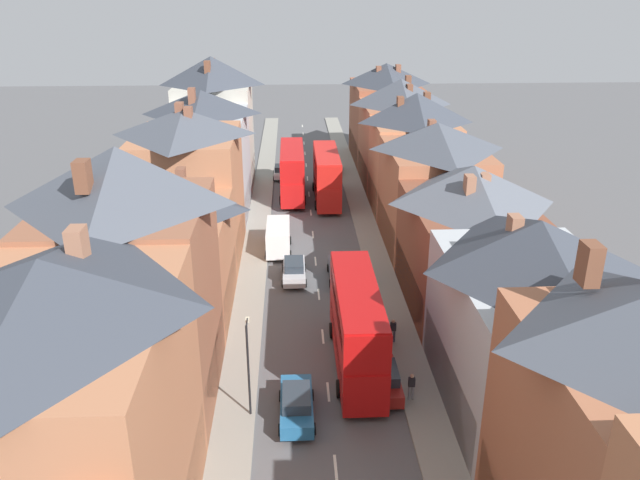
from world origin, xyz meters
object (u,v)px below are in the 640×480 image
(car_parked_left_a, at_px, (281,172))
(car_parked_left_b, at_px, (294,270))
(double_decker_bus_lead, at_px, (356,325))
(street_lamp, at_px, (248,362))
(pedestrian_near_right, at_px, (411,385))
(pedestrian_mid_left, at_px, (393,330))
(car_parked_right_a, at_px, (332,166))
(car_mid_black, at_px, (297,404))
(delivery_van, at_px, (278,237))
(car_near_blue, at_px, (384,379))
(double_decker_bus_mid_street, at_px, (292,171))
(double_decker_bus_far_approaching, at_px, (327,175))
(car_near_silver, at_px, (340,269))

(car_parked_left_a, bearing_deg, car_parked_left_b, -87.31)
(double_decker_bus_lead, bearing_deg, street_lamp, -144.34)
(pedestrian_near_right, bearing_deg, pedestrian_mid_left, 90.77)
(double_decker_bus_lead, height_order, pedestrian_mid_left, double_decker_bus_lead)
(car_parked_right_a, distance_m, pedestrian_mid_left, 39.56)
(car_mid_black, relative_size, delivery_van, 0.88)
(double_decker_bus_lead, xyz_separation_m, car_parked_left_b, (-3.59, 12.06, -1.98))
(pedestrian_near_right, distance_m, pedestrian_mid_left, 5.95)
(car_near_blue, height_order, car_parked_right_a, car_near_blue)
(car_near_blue, relative_size, pedestrian_mid_left, 2.64)
(car_parked_left_a, height_order, street_lamp, street_lamp)
(car_parked_left_a, xyz_separation_m, delivery_van, (-0.00, -22.08, 0.54))
(car_parked_left_b, bearing_deg, car_near_blue, -71.57)
(double_decker_bus_mid_street, relative_size, double_decker_bus_far_approaching, 1.00)
(car_near_silver, xyz_separation_m, delivery_van, (-4.90, 5.76, 0.50))
(street_lamp, bearing_deg, car_parked_left_a, 88.51)
(car_parked_left_a, relative_size, delivery_van, 0.75)
(double_decker_bus_mid_street, relative_size, car_near_blue, 2.54)
(street_lamp, bearing_deg, delivery_van, 87.01)
(car_parked_left_a, relative_size, street_lamp, 0.71)
(car_parked_left_a, xyz_separation_m, pedestrian_near_right, (7.58, -43.38, 0.24))
(car_near_silver, bearing_deg, double_decker_bus_mid_street, 99.78)
(car_parked_left_b, relative_size, street_lamp, 0.82)
(car_parked_left_a, height_order, pedestrian_near_right, pedestrian_near_right)
(pedestrian_mid_left, bearing_deg, car_parked_left_a, 101.34)
(pedestrian_mid_left, bearing_deg, double_decker_bus_far_approaching, 95.18)
(double_decker_bus_lead, height_order, car_near_silver, double_decker_bus_lead)
(car_parked_left_b, bearing_deg, car_mid_black, -90.00)
(car_parked_right_a, xyz_separation_m, pedestrian_mid_left, (1.30, -39.54, 0.22))
(double_decker_bus_mid_street, xyz_separation_m, pedestrian_mid_left, (6.21, -30.52, -1.78))
(car_parked_left_b, xyz_separation_m, pedestrian_mid_left, (6.20, -9.72, 0.20))
(pedestrian_mid_left, xyz_separation_m, street_lamp, (-8.65, -6.68, 2.21))
(street_lamp, bearing_deg, double_decker_bus_mid_street, 86.25)
(delivery_van, bearing_deg, car_parked_left_b, -77.00)
(double_decker_bus_mid_street, height_order, car_near_silver, double_decker_bus_mid_street)
(double_decker_bus_far_approaching, bearing_deg, car_parked_left_a, 119.65)
(double_decker_bus_lead, height_order, car_mid_black, double_decker_bus_lead)
(double_decker_bus_lead, xyz_separation_m, car_parked_right_a, (1.31, 41.88, -2.01))
(double_decker_bus_far_approaching, xyz_separation_m, car_mid_black, (-3.59, -35.88, -1.97))
(pedestrian_mid_left, bearing_deg, street_lamp, -142.36)
(double_decker_bus_mid_street, height_order, car_parked_right_a, double_decker_bus_mid_street)
(double_decker_bus_lead, xyz_separation_m, delivery_van, (-4.89, 17.69, -1.48))
(double_decker_bus_far_approaching, relative_size, pedestrian_near_right, 6.71)
(street_lamp, bearing_deg, car_mid_black, -8.71)
(car_near_silver, height_order, pedestrian_near_right, pedestrian_near_right)
(double_decker_bus_mid_street, distance_m, car_mid_black, 37.63)
(car_near_silver, relative_size, car_parked_right_a, 1.10)
(car_parked_right_a, bearing_deg, street_lamp, -99.04)
(double_decker_bus_lead, bearing_deg, pedestrian_near_right, -53.29)
(double_decker_bus_far_approaching, xyz_separation_m, pedestrian_mid_left, (2.61, -28.83, -1.78))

